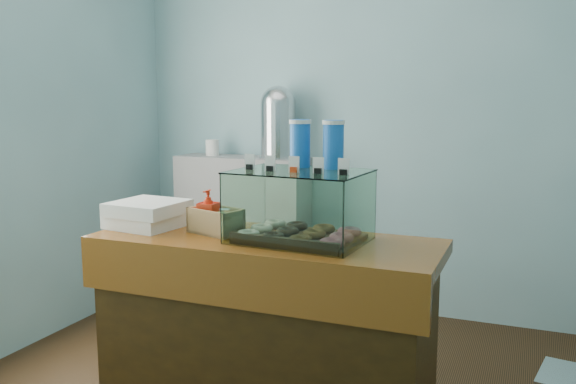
% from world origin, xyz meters
% --- Properties ---
extents(room_shell, '(3.54, 3.04, 2.82)m').
position_xyz_m(room_shell, '(0.03, 0.01, 1.71)').
color(room_shell, '#739FA8').
rests_on(room_shell, ground).
extents(counter, '(1.60, 0.60, 0.90)m').
position_xyz_m(counter, '(0.00, -0.25, 0.46)').
color(counter, '#3D250B').
rests_on(counter, ground).
extents(back_shelf, '(1.00, 0.32, 1.10)m').
position_xyz_m(back_shelf, '(-0.90, 1.32, 0.55)').
color(back_shelf, gray).
rests_on(back_shelf, ground).
extents(display_case, '(0.61, 0.46, 0.54)m').
position_xyz_m(display_case, '(0.17, -0.21, 1.08)').
color(display_case, '#361C10').
rests_on(display_case, counter).
extents(condiment_crate, '(0.28, 0.22, 0.20)m').
position_xyz_m(condiment_crate, '(-0.27, -0.24, 0.97)').
color(condiment_crate, tan).
rests_on(condiment_crate, counter).
extents(pastry_boxes, '(0.36, 0.36, 0.13)m').
position_xyz_m(pastry_boxes, '(-0.64, -0.25, 0.96)').
color(pastry_boxes, white).
rests_on(pastry_boxes, counter).
extents(coffee_urn, '(0.28, 0.28, 0.52)m').
position_xyz_m(coffee_urn, '(-0.61, 1.33, 1.37)').
color(coffee_urn, silver).
rests_on(coffee_urn, back_shelf).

